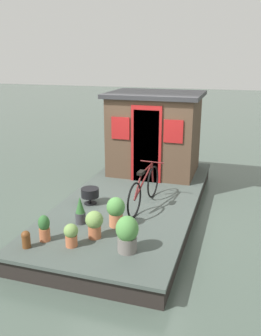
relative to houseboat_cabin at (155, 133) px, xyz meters
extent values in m
plane|color=#47564C|center=(-1.83, 0.00, -1.39)|extent=(60.00, 60.00, 0.00)
cube|color=#424C47|center=(-1.83, 0.00, -1.05)|extent=(5.88, 2.66, 0.06)
cube|color=black|center=(-1.83, 0.00, -1.23)|extent=(5.76, 2.61, 0.32)
cube|color=#4C3828|center=(0.01, 0.00, -0.06)|extent=(1.62, 2.08, 1.92)
cube|color=#28282B|center=(0.01, 0.00, 0.95)|extent=(1.82, 2.28, 0.10)
cube|color=maroon|center=(-0.82, 0.00, -0.17)|extent=(0.04, 0.60, 1.70)
cube|color=maroon|center=(-0.82, 0.00, -0.12)|extent=(0.03, 0.72, 1.80)
cube|color=maroon|center=(-0.82, -0.62, 0.23)|extent=(0.03, 0.44, 0.52)
cube|color=maroon|center=(-0.82, 0.62, 0.23)|extent=(0.03, 0.44, 0.52)
torus|color=black|center=(-1.71, -0.40, -0.68)|extent=(0.67, 0.09, 0.67)
torus|color=black|center=(-2.79, -0.31, -0.68)|extent=(0.67, 0.09, 0.67)
cylinder|color=#4C1414|center=(-2.29, -0.35, -0.47)|extent=(1.01, 0.11, 0.46)
cylinder|color=#4C1414|center=(-2.12, -0.36, -0.27)|extent=(0.65, 0.08, 0.06)
cylinder|color=#4C1414|center=(-2.61, -0.33, -0.48)|extent=(0.37, 0.06, 0.42)
cylinder|color=#4C1414|center=(-1.75, -0.39, -0.47)|extent=(0.12, 0.05, 0.44)
cube|color=black|center=(-2.44, -0.34, -0.25)|extent=(0.21, 0.12, 0.06)
cylinder|color=#4C1414|center=(-1.80, -0.39, -0.22)|extent=(0.06, 0.50, 0.02)
cylinder|color=#B2603D|center=(-4.10, 0.33, -0.92)|extent=(0.19, 0.19, 0.19)
sphere|color=#70934C|center=(-4.10, 0.33, -0.75)|extent=(0.23, 0.23, 0.23)
cylinder|color=#38383D|center=(-3.32, 0.53, -0.92)|extent=(0.18, 0.18, 0.20)
cone|color=#2D602D|center=(-3.32, 0.53, -0.66)|extent=(0.17, 0.17, 0.30)
cylinder|color=#B2603D|center=(-4.07, 0.82, -0.91)|extent=(0.18, 0.18, 0.22)
ellipsoid|color=#2D602D|center=(-4.07, 0.82, -0.71)|extent=(0.19, 0.19, 0.27)
cylinder|color=slate|center=(-3.99, -0.56, -0.90)|extent=(0.30, 0.30, 0.24)
ellipsoid|color=#4C8942|center=(-3.99, -0.56, -0.64)|extent=(0.35, 0.35, 0.41)
cylinder|color=#B2603D|center=(-3.73, 0.08, -0.91)|extent=(0.21, 0.21, 0.22)
sphere|color=#70934C|center=(-3.73, 0.08, -0.70)|extent=(0.30, 0.30, 0.30)
cylinder|color=#C6754C|center=(-3.23, -0.11, -0.90)|extent=(0.24, 0.24, 0.24)
ellipsoid|color=#4C8942|center=(-3.23, -0.11, -0.66)|extent=(0.32, 0.32, 0.35)
cylinder|color=black|center=(-2.45, 0.72, -0.78)|extent=(0.36, 0.36, 0.18)
cylinder|color=black|center=(-2.45, 0.72, -0.94)|extent=(0.04, 0.04, 0.15)
cylinder|color=black|center=(-2.45, 0.72, -1.01)|extent=(0.25, 0.25, 0.02)
cylinder|color=brown|center=(-4.35, 0.98, -0.91)|extent=(0.13, 0.13, 0.21)
sphere|color=brown|center=(-4.35, 0.98, -0.80)|extent=(0.14, 0.14, 0.14)
camera|label=1|loc=(-8.67, -2.08, 1.88)|focal=38.63mm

